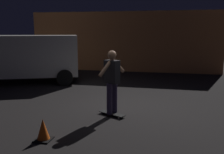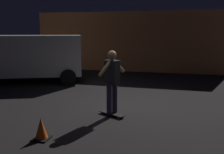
# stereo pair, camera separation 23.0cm
# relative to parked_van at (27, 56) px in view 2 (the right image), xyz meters

# --- Properties ---
(ground_plane) EXTENTS (28.00, 28.00, 0.00)m
(ground_plane) POSITION_rel_parked_van_xyz_m (4.79, -2.83, -1.16)
(ground_plane) COLOR black
(low_building) EXTENTS (10.46, 3.12, 3.25)m
(low_building) POSITION_rel_parked_van_xyz_m (3.64, 5.50, 0.47)
(low_building) COLOR #C67A47
(low_building) RESTS_ON ground_plane
(parked_van) EXTENTS (4.98, 3.61, 2.03)m
(parked_van) POSITION_rel_parked_van_xyz_m (0.00, 0.00, 0.00)
(parked_van) COLOR silver
(parked_van) RESTS_ON ground_plane
(skateboard_ridden) EXTENTS (0.78, 0.54, 0.07)m
(skateboard_ridden) POSITION_rel_parked_van_xyz_m (4.72, -3.54, -1.11)
(skateboard_ridden) COLOR black
(skateboard_ridden) RESTS_ON ground_plane
(skater) EXTENTS (0.53, 0.91, 1.67)m
(skater) POSITION_rel_parked_van_xyz_m (4.72, -3.54, -0.12)
(skater) COLOR #382D4C
(skater) RESTS_ON skateboard_ridden
(traffic_cone) EXTENTS (0.34, 0.34, 0.46)m
(traffic_cone) POSITION_rel_parked_van_xyz_m (3.67, -5.37, -0.95)
(traffic_cone) COLOR black
(traffic_cone) RESTS_ON ground_plane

